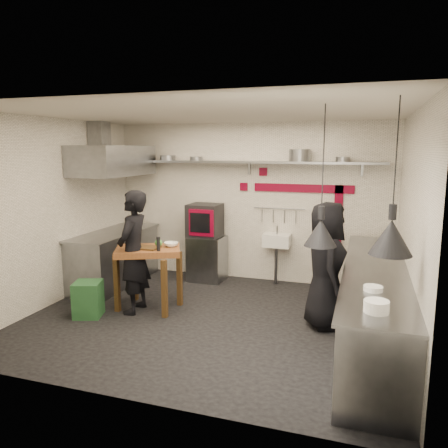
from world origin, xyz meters
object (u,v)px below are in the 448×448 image
(combi_oven, at_px, (205,220))
(chef_right, at_px, (326,265))
(oven_stand, at_px, (207,258))
(green_bin, at_px, (88,299))
(chef_left, at_px, (133,252))
(prep_table, at_px, (149,278))

(combi_oven, bearing_deg, chef_right, -32.58)
(combi_oven, bearing_deg, oven_stand, -22.25)
(combi_oven, relative_size, green_bin, 1.16)
(chef_left, bearing_deg, green_bin, -59.09)
(oven_stand, relative_size, chef_right, 0.48)
(green_bin, xyz_separation_m, chef_left, (0.53, 0.38, 0.64))
(chef_right, bearing_deg, chef_left, 81.60)
(green_bin, distance_m, prep_table, 0.89)
(combi_oven, xyz_separation_m, prep_table, (-0.28, -1.63, -0.63))
(oven_stand, bearing_deg, green_bin, -113.53)
(combi_oven, height_order, chef_right, chef_right)
(oven_stand, distance_m, chef_right, 2.70)
(combi_oven, relative_size, chef_left, 0.33)
(combi_oven, relative_size, chef_right, 0.35)
(green_bin, bearing_deg, chef_right, 12.06)
(prep_table, height_order, chef_left, chef_left)
(chef_left, bearing_deg, prep_table, 137.36)
(combi_oven, height_order, chef_left, chef_left)
(combi_oven, bearing_deg, green_bin, -112.32)
(prep_table, xyz_separation_m, chef_right, (2.54, 0.13, 0.38))
(prep_table, xyz_separation_m, chef_left, (-0.14, -0.18, 0.43))
(combi_oven, xyz_separation_m, chef_left, (-0.41, -1.81, -0.20))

